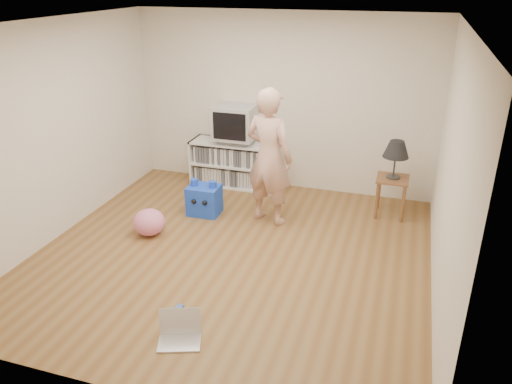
{
  "coord_description": "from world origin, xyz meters",
  "views": [
    {
      "loc": [
        1.81,
        -4.78,
        3.05
      ],
      "look_at": [
        0.17,
        0.4,
        0.66
      ],
      "focal_mm": 35.0,
      "sensor_mm": 36.0,
      "label": 1
    }
  ],
  "objects_px": {
    "dvd_deck": "(236,140)",
    "table_lamp": "(396,150)",
    "side_table": "(392,187)",
    "media_unit": "(236,164)",
    "laptop": "(180,332)",
    "plush_blue": "(204,200)",
    "person": "(269,157)",
    "plush_pink": "(149,222)",
    "crt_tv": "(235,122)"
  },
  "relations": [
    {
      "from": "dvd_deck",
      "to": "table_lamp",
      "type": "bearing_deg",
      "value": -8.91
    },
    {
      "from": "side_table",
      "to": "plush_blue",
      "type": "height_order",
      "value": "side_table"
    },
    {
      "from": "plush_pink",
      "to": "media_unit",
      "type": "bearing_deg",
      "value": 74.87
    },
    {
      "from": "crt_tv",
      "to": "laptop",
      "type": "height_order",
      "value": "crt_tv"
    },
    {
      "from": "person",
      "to": "plush_blue",
      "type": "bearing_deg",
      "value": 19.64
    },
    {
      "from": "dvd_deck",
      "to": "plush_pink",
      "type": "relative_size",
      "value": 1.13
    },
    {
      "from": "person",
      "to": "table_lamp",
      "type": "bearing_deg",
      "value": -141.49
    },
    {
      "from": "laptop",
      "to": "plush_pink",
      "type": "distance_m",
      "value": 2.1
    },
    {
      "from": "person",
      "to": "laptop",
      "type": "bearing_deg",
      "value": 103.13
    },
    {
      "from": "plush_blue",
      "to": "crt_tv",
      "type": "bearing_deg",
      "value": 84.44
    },
    {
      "from": "crt_tv",
      "to": "person",
      "type": "relative_size",
      "value": 0.33
    },
    {
      "from": "crt_tv",
      "to": "side_table",
      "type": "bearing_deg",
      "value": -8.83
    },
    {
      "from": "side_table",
      "to": "plush_blue",
      "type": "relative_size",
      "value": 1.11
    },
    {
      "from": "plush_pink",
      "to": "person",
      "type": "bearing_deg",
      "value": 32.06
    },
    {
      "from": "side_table",
      "to": "crt_tv",
      "type": "bearing_deg",
      "value": 171.17
    },
    {
      "from": "side_table",
      "to": "media_unit",
      "type": "bearing_deg",
      "value": 170.72
    },
    {
      "from": "dvd_deck",
      "to": "crt_tv",
      "type": "height_order",
      "value": "crt_tv"
    },
    {
      "from": "media_unit",
      "to": "table_lamp",
      "type": "bearing_deg",
      "value": -9.28
    },
    {
      "from": "media_unit",
      "to": "plush_blue",
      "type": "bearing_deg",
      "value": -94.01
    },
    {
      "from": "side_table",
      "to": "plush_blue",
      "type": "xyz_separation_m",
      "value": [
        -2.44,
        -0.72,
        -0.21
      ]
    },
    {
      "from": "media_unit",
      "to": "table_lamp",
      "type": "height_order",
      "value": "table_lamp"
    },
    {
      "from": "dvd_deck",
      "to": "plush_blue",
      "type": "bearing_deg",
      "value": -94.07
    },
    {
      "from": "table_lamp",
      "to": "plush_pink",
      "type": "distance_m",
      "value": 3.32
    },
    {
      "from": "laptop",
      "to": "plush_blue",
      "type": "height_order",
      "value": "plush_blue"
    },
    {
      "from": "side_table",
      "to": "laptop",
      "type": "distance_m",
      "value": 3.6
    },
    {
      "from": "dvd_deck",
      "to": "plush_blue",
      "type": "xyz_separation_m",
      "value": [
        -0.08,
        -1.09,
        -0.52
      ]
    },
    {
      "from": "crt_tv",
      "to": "table_lamp",
      "type": "relative_size",
      "value": 1.17
    },
    {
      "from": "person",
      "to": "dvd_deck",
      "type": "bearing_deg",
      "value": -35.86
    },
    {
      "from": "media_unit",
      "to": "side_table",
      "type": "relative_size",
      "value": 2.55
    },
    {
      "from": "table_lamp",
      "to": "laptop",
      "type": "height_order",
      "value": "table_lamp"
    },
    {
      "from": "table_lamp",
      "to": "side_table",
      "type": "bearing_deg",
      "value": 0.0
    },
    {
      "from": "laptop",
      "to": "plush_blue",
      "type": "bearing_deg",
      "value": 88.26
    },
    {
      "from": "side_table",
      "to": "plush_pink",
      "type": "relative_size",
      "value": 1.38
    },
    {
      "from": "media_unit",
      "to": "table_lamp",
      "type": "relative_size",
      "value": 2.72
    },
    {
      "from": "table_lamp",
      "to": "plush_blue",
      "type": "relative_size",
      "value": 1.04
    },
    {
      "from": "plush_blue",
      "to": "dvd_deck",
      "type": "bearing_deg",
      "value": 84.45
    },
    {
      "from": "crt_tv",
      "to": "side_table",
      "type": "xyz_separation_m",
      "value": [
        2.36,
        -0.37,
        -0.6
      ]
    },
    {
      "from": "table_lamp",
      "to": "laptop",
      "type": "xyz_separation_m",
      "value": [
        -1.64,
        -3.18,
        -0.87
      ]
    },
    {
      "from": "dvd_deck",
      "to": "laptop",
      "type": "bearing_deg",
      "value": -78.51
    },
    {
      "from": "dvd_deck",
      "to": "person",
      "type": "bearing_deg",
      "value": -51.27
    },
    {
      "from": "table_lamp",
      "to": "dvd_deck",
      "type": "bearing_deg",
      "value": 171.09
    },
    {
      "from": "person",
      "to": "crt_tv",
      "type": "bearing_deg",
      "value": -35.77
    },
    {
      "from": "media_unit",
      "to": "side_table",
      "type": "distance_m",
      "value": 2.39
    },
    {
      "from": "side_table",
      "to": "plush_pink",
      "type": "height_order",
      "value": "side_table"
    },
    {
      "from": "table_lamp",
      "to": "person",
      "type": "xyz_separation_m",
      "value": [
        -1.54,
        -0.66,
        -0.04
      ]
    },
    {
      "from": "side_table",
      "to": "dvd_deck",
      "type": "bearing_deg",
      "value": 171.09
    },
    {
      "from": "laptop",
      "to": "dvd_deck",
      "type": "bearing_deg",
      "value": 81.74
    },
    {
      "from": "media_unit",
      "to": "laptop",
      "type": "bearing_deg",
      "value": -78.56
    },
    {
      "from": "side_table",
      "to": "plush_pink",
      "type": "xyz_separation_m",
      "value": [
        -2.87,
        -1.49,
        -0.25
      ]
    },
    {
      "from": "side_table",
      "to": "laptop",
      "type": "bearing_deg",
      "value": -117.23
    }
  ]
}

